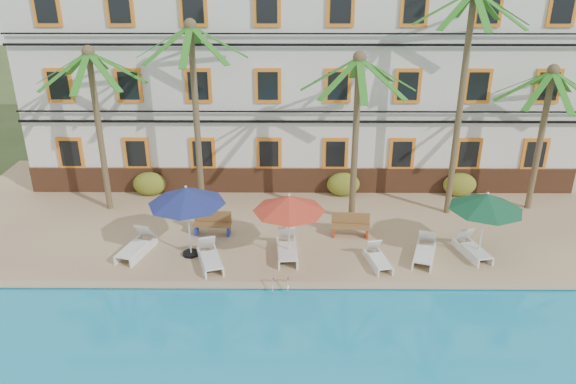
{
  "coord_description": "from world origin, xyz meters",
  "views": [
    {
      "loc": [
        -0.48,
        -16.92,
        10.81
      ],
      "look_at": [
        -0.61,
        3.0,
        2.0
      ],
      "focal_mm": 35.0,
      "sensor_mm": 36.0,
      "label": 1
    }
  ],
  "objects_px": {
    "palm_a": "(96,106)",
    "lounger_f": "(472,248)",
    "palm_d": "(464,76)",
    "palm_e": "(545,117)",
    "bench_left": "(213,223)",
    "lounger_e": "(425,251)",
    "umbrella_blue": "(186,196)",
    "lounger_b": "(210,257)",
    "lounger_a": "(137,246)",
    "palm_b": "(195,93)",
    "umbrella_green": "(487,202)",
    "palm_c": "(357,115)",
    "bench_right": "(351,225)",
    "umbrella_red": "(289,204)",
    "lounger_c": "(287,248)",
    "lounger_d": "(378,258)",
    "pool_ladder": "(281,288)"
  },
  "relations": [
    {
      "from": "pool_ladder",
      "to": "lounger_f",
      "type": "bearing_deg",
      "value": 17.79
    },
    {
      "from": "palm_a",
      "to": "umbrella_green",
      "type": "distance_m",
      "value": 15.55
    },
    {
      "from": "umbrella_green",
      "to": "palm_e",
      "type": "bearing_deg",
      "value": 51.15
    },
    {
      "from": "palm_d",
      "to": "palm_e",
      "type": "distance_m",
      "value": 4.08
    },
    {
      "from": "palm_a",
      "to": "palm_e",
      "type": "distance_m",
      "value": 18.29
    },
    {
      "from": "palm_e",
      "to": "bench_right",
      "type": "relative_size",
      "value": 4.07
    },
    {
      "from": "palm_d",
      "to": "palm_e",
      "type": "bearing_deg",
      "value": 7.38
    },
    {
      "from": "bench_left",
      "to": "pool_ladder",
      "type": "bearing_deg",
      "value": -54.39
    },
    {
      "from": "umbrella_red",
      "to": "lounger_d",
      "type": "relative_size",
      "value": 1.5
    },
    {
      "from": "lounger_b",
      "to": "lounger_f",
      "type": "distance_m",
      "value": 9.65
    },
    {
      "from": "lounger_f",
      "to": "umbrella_blue",
      "type": "bearing_deg",
      "value": -179.55
    },
    {
      "from": "lounger_a",
      "to": "lounger_c",
      "type": "relative_size",
      "value": 1.03
    },
    {
      "from": "palm_b",
      "to": "umbrella_green",
      "type": "relative_size",
      "value": 3.04
    },
    {
      "from": "palm_a",
      "to": "lounger_f",
      "type": "bearing_deg",
      "value": -14.98
    },
    {
      "from": "lounger_c",
      "to": "bench_left",
      "type": "bearing_deg",
      "value": 150.09
    },
    {
      "from": "palm_c",
      "to": "palm_e",
      "type": "relative_size",
      "value": 1.12
    },
    {
      "from": "palm_e",
      "to": "lounger_e",
      "type": "height_order",
      "value": "palm_e"
    },
    {
      "from": "palm_d",
      "to": "lounger_c",
      "type": "bearing_deg",
      "value": -151.57
    },
    {
      "from": "lounger_b",
      "to": "lounger_f",
      "type": "xyz_separation_m",
      "value": [
        9.62,
        0.75,
        -0.01
      ]
    },
    {
      "from": "lounger_e",
      "to": "lounger_f",
      "type": "distance_m",
      "value": 1.83
    },
    {
      "from": "palm_c",
      "to": "bench_right",
      "type": "xyz_separation_m",
      "value": [
        -0.17,
        -1.34,
        -4.08
      ]
    },
    {
      "from": "lounger_f",
      "to": "pool_ladder",
      "type": "xyz_separation_m",
      "value": [
        -7.05,
        -2.26,
        -0.28
      ]
    },
    {
      "from": "lounger_b",
      "to": "lounger_c",
      "type": "bearing_deg",
      "value": 13.19
    },
    {
      "from": "lounger_e",
      "to": "umbrella_red",
      "type": "bearing_deg",
      "value": -179.47
    },
    {
      "from": "umbrella_blue",
      "to": "bench_right",
      "type": "distance_m",
      "value": 6.55
    },
    {
      "from": "pool_ladder",
      "to": "umbrella_green",
      "type": "bearing_deg",
      "value": 15.71
    },
    {
      "from": "lounger_b",
      "to": "lounger_a",
      "type": "bearing_deg",
      "value": 164.73
    },
    {
      "from": "palm_e",
      "to": "lounger_b",
      "type": "distance_m",
      "value": 14.64
    },
    {
      "from": "lounger_f",
      "to": "bench_left",
      "type": "xyz_separation_m",
      "value": [
        -9.81,
        1.6,
        0.19
      ]
    },
    {
      "from": "umbrella_red",
      "to": "lounger_b",
      "type": "height_order",
      "value": "umbrella_red"
    },
    {
      "from": "palm_a",
      "to": "bench_left",
      "type": "xyz_separation_m",
      "value": [
        4.81,
        -2.31,
        -4.09
      ]
    },
    {
      "from": "lounger_f",
      "to": "bench_left",
      "type": "height_order",
      "value": "bench_left"
    },
    {
      "from": "lounger_b",
      "to": "lounger_f",
      "type": "height_order",
      "value": "lounger_b"
    },
    {
      "from": "palm_b",
      "to": "palm_c",
      "type": "bearing_deg",
      "value": -9.18
    },
    {
      "from": "umbrella_red",
      "to": "lounger_c",
      "type": "height_order",
      "value": "umbrella_red"
    },
    {
      "from": "lounger_b",
      "to": "lounger_e",
      "type": "height_order",
      "value": "lounger_e"
    },
    {
      "from": "palm_e",
      "to": "palm_c",
      "type": "bearing_deg",
      "value": -170.78
    },
    {
      "from": "lounger_e",
      "to": "bench_left",
      "type": "relative_size",
      "value": 1.33
    },
    {
      "from": "umbrella_red",
      "to": "lounger_e",
      "type": "bearing_deg",
      "value": 0.53
    },
    {
      "from": "umbrella_red",
      "to": "lounger_a",
      "type": "height_order",
      "value": "umbrella_red"
    },
    {
      "from": "umbrella_blue",
      "to": "lounger_f",
      "type": "distance_m",
      "value": 10.63
    },
    {
      "from": "lounger_f",
      "to": "bench_left",
      "type": "bearing_deg",
      "value": 170.75
    },
    {
      "from": "lounger_d",
      "to": "bench_right",
      "type": "distance_m",
      "value": 2.32
    },
    {
      "from": "umbrella_red",
      "to": "lounger_d",
      "type": "bearing_deg",
      "value": -6.85
    },
    {
      "from": "palm_a",
      "to": "pool_ladder",
      "type": "distance_m",
      "value": 10.78
    },
    {
      "from": "palm_b",
      "to": "umbrella_green",
      "type": "distance_m",
      "value": 11.86
    },
    {
      "from": "palm_b",
      "to": "palm_d",
      "type": "xyz_separation_m",
      "value": [
        10.57,
        -0.23,
        0.72
      ]
    },
    {
      "from": "palm_d",
      "to": "lounger_a",
      "type": "xyz_separation_m",
      "value": [
        -12.44,
        -3.59,
        -5.57
      ]
    },
    {
      "from": "palm_b",
      "to": "umbrella_red",
      "type": "bearing_deg",
      "value": -47.77
    },
    {
      "from": "palm_e",
      "to": "lounger_a",
      "type": "relative_size",
      "value": 2.99
    }
  ]
}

